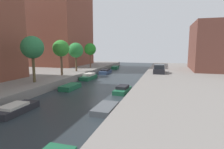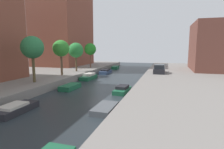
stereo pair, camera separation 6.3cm
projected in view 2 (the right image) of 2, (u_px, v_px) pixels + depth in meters
The scene contains 16 objects.
ground_plane at pixel (97, 89), 23.67m from camera, with size 84.00×84.00×0.00m, color #232B30.
quay_left at pixel (4, 79), 27.85m from camera, with size 20.00×64.00×1.00m, color gray.
apartment_tower_far at pixel (63, 17), 44.38m from camera, with size 10.00×13.60×23.17m, color brown.
low_block_right at pixel (221, 46), 34.28m from camera, with size 10.00×11.58×8.92m, color brown.
street_tree_2 at pixel (32, 48), 22.33m from camera, with size 2.73×2.73×5.67m.
street_tree_3 at pixel (61, 49), 28.32m from camera, with size 2.54×2.54×5.43m.
street_tree_4 at pixel (76, 50), 32.99m from camera, with size 2.68×2.68×5.13m.
street_tree_5 at pixel (90, 49), 39.09m from camera, with size 2.50×2.50×5.18m.
parked_car at pixel (159, 69), 31.22m from camera, with size 1.87×4.31×1.45m.
moored_boat_left_1 at pixel (16, 109), 15.09m from camera, with size 1.67×3.85×0.74m.
moored_boat_left_2 at pixel (70, 87), 23.50m from camera, with size 1.55×3.31×0.60m.
moored_boat_left_3 at pixel (89, 77), 30.81m from camera, with size 1.64×4.08×0.99m.
moored_boat_left_4 at pixel (106, 72), 37.67m from camera, with size 1.65×4.17×0.89m.
moored_boat_left_5 at pixel (115, 68), 45.67m from camera, with size 1.54×3.27×0.69m.
moored_boat_right_1 at pixel (105, 108), 15.39m from camera, with size 1.58×3.13×0.47m.
moored_boat_right_2 at pixel (122, 90), 21.75m from camera, with size 1.61×3.40×0.83m.
Camera 2 is at (8.47, -21.63, 5.30)m, focal length 29.54 mm.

